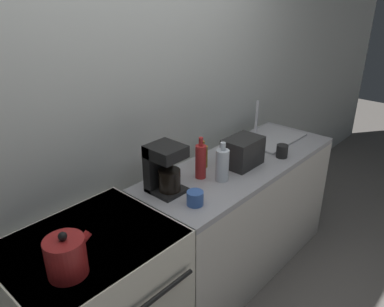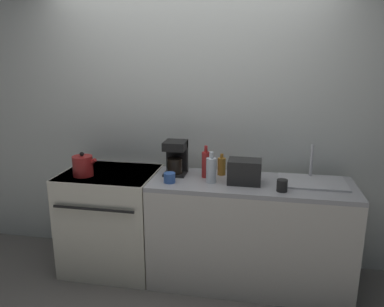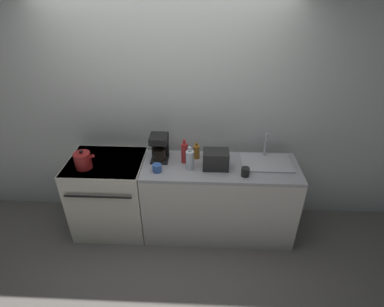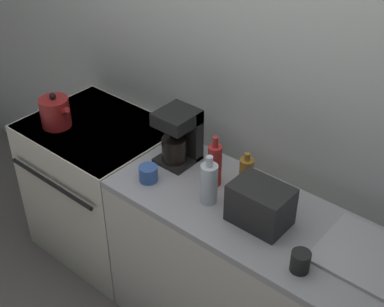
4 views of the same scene
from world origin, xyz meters
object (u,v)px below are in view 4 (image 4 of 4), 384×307
object	(u,v)px
bottle_red	(215,165)
stove	(103,187)
coffee_maker	(180,134)
bottle_clear	(209,183)
toaster	(260,205)
cup_black	(300,261)
cup_blue	(148,174)
kettle	(55,112)
bottle_amber	(246,172)

from	to	relation	value
bottle_red	stove	bearing A→B (deg)	-178.52
coffee_maker	bottle_clear	size ratio (longest dim) A/B	1.15
toaster	cup_black	world-z (taller)	toaster
coffee_maker	bottle_clear	xyz separation A→B (m)	(0.33, -0.17, -0.05)
bottle_red	cup_blue	size ratio (longest dim) A/B	2.88
kettle	bottle_amber	world-z (taller)	kettle
toaster	coffee_maker	world-z (taller)	coffee_maker
coffee_maker	bottle_clear	bearing A→B (deg)	-27.79
kettle	cup_black	bearing A→B (deg)	-2.56
bottle_clear	coffee_maker	bearing A→B (deg)	152.21
bottle_amber	cup_black	size ratio (longest dim) A/B	2.02
kettle	toaster	xyz separation A→B (m)	(1.34, 0.06, 0.01)
kettle	bottle_amber	size ratio (longest dim) A/B	1.15
toaster	coffee_maker	distance (m)	0.61
toaster	kettle	bearing A→B (deg)	-177.30
bottle_clear	stove	bearing A→B (deg)	173.76
coffee_maker	bottle_amber	distance (m)	0.40
kettle	coffee_maker	size ratio (longest dim) A/B	0.73
kettle	toaster	distance (m)	1.34
toaster	cup_blue	size ratio (longest dim) A/B	2.80
bottle_red	cup_black	distance (m)	0.65
stove	cup_blue	world-z (taller)	cup_blue
coffee_maker	bottle_red	distance (m)	0.27
coffee_maker	cup_blue	world-z (taller)	coffee_maker
bottle_clear	cup_black	world-z (taller)	bottle_clear
cup_black	bottle_clear	bearing A→B (deg)	169.24
stove	cup_blue	xyz separation A→B (m)	(0.58, -0.16, 0.48)
bottle_amber	cup_black	bearing A→B (deg)	-32.87
bottle_clear	cup_blue	size ratio (longest dim) A/B	2.69
kettle	cup_blue	distance (m)	0.76
cup_blue	bottle_red	bearing A→B (deg)	35.44
stove	toaster	size ratio (longest dim) A/B	3.46
toaster	coffee_maker	size ratio (longest dim) A/B	0.90
coffee_maker	bottle_red	xyz separation A→B (m)	(0.26, -0.05, -0.04)
kettle	bottle_clear	distance (m)	1.08
coffee_maker	kettle	bearing A→B (deg)	-164.89
toaster	bottle_clear	world-z (taller)	bottle_clear
stove	kettle	xyz separation A→B (m)	(-0.17, -0.13, 0.52)
cup_black	bottle_amber	bearing A→B (deg)	147.13
bottle_red	toaster	bearing A→B (deg)	-15.42
stove	bottle_red	xyz separation A→B (m)	(0.84, 0.02, 0.55)
coffee_maker	cup_black	distance (m)	0.92
bottle_amber	cup_blue	size ratio (longest dim) A/B	1.97
bottle_amber	toaster	bearing A→B (deg)	-41.70
cup_blue	cup_black	size ratio (longest dim) A/B	1.02
stove	bottle_amber	distance (m)	1.10
stove	bottle_amber	size ratio (longest dim) A/B	4.92
coffee_maker	cup_blue	size ratio (longest dim) A/B	3.10
coffee_maker	cup_blue	distance (m)	0.26
cup_black	kettle	bearing A→B (deg)	177.44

